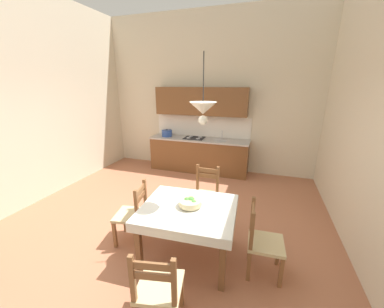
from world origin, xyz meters
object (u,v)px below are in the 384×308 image
object	(u,v)px
dining_chair_window_side	(262,242)
dining_chair_camera_side	(159,289)
dining_chair_tv_side	(133,214)
kitchen_cabinetry	(199,140)
dining_table	(188,216)
pendant_lamp	(203,109)
dining_chair_kitchen_side	(205,195)
fruit_bowl	(190,202)

from	to	relation	value
dining_chair_window_side	dining_chair_camera_side	xyz separation A→B (m)	(-0.90, -1.00, 0.00)
dining_chair_tv_side	kitchen_cabinetry	bearing A→B (deg)	88.48
dining_table	dining_chair_camera_side	distance (m)	0.99
pendant_lamp	dining_chair_camera_side	bearing A→B (deg)	-94.90
kitchen_cabinetry	dining_chair_camera_side	bearing A→B (deg)	-78.54
dining_chair_kitchen_side	pendant_lamp	bearing A→B (deg)	-78.42
dining_table	dining_chair_window_side	size ratio (longest dim) A/B	1.37
dining_chair_tv_side	fruit_bowl	bearing A→B (deg)	-1.24
dining_chair_camera_side	pendant_lamp	xyz separation A→B (m)	(0.10, 1.12, 1.55)
dining_chair_tv_side	dining_chair_camera_side	xyz separation A→B (m)	(0.92, -1.02, 0.00)
dining_table	fruit_bowl	world-z (taller)	fruit_bowl
dining_chair_camera_side	dining_table	bearing A→B (deg)	92.58
dining_chair_tv_side	dining_chair_window_side	size ratio (longest dim) A/B	1.00
dining_chair_kitchen_side	pendant_lamp	distance (m)	1.77
dining_table	dining_chair_camera_side	xyz separation A→B (m)	(0.04, -0.97, -0.18)
dining_chair_camera_side	dining_chair_kitchen_side	xyz separation A→B (m)	(-0.08, 1.95, 0.00)
pendant_lamp	dining_chair_kitchen_side	bearing A→B (deg)	101.58
dining_chair_kitchen_side	fruit_bowl	distance (m)	1.02
dining_chair_camera_side	fruit_bowl	distance (m)	1.07
dining_table	dining_chair_tv_side	world-z (taller)	dining_chair_tv_side
dining_table	dining_chair_window_side	bearing A→B (deg)	1.45
kitchen_cabinetry	dining_chair_kitchen_side	distance (m)	2.36
dining_chair_window_side	fruit_bowl	distance (m)	1.00
fruit_bowl	pendant_lamp	bearing A→B (deg)	42.62
pendant_lamp	fruit_bowl	bearing A→B (deg)	-137.38
kitchen_cabinetry	pendant_lamp	xyz separation A→B (m)	(0.94, -3.03, 1.14)
dining_chair_tv_side	dining_chair_window_side	bearing A→B (deg)	-0.82
kitchen_cabinetry	dining_chair_kitchen_side	world-z (taller)	kitchen_cabinetry
kitchen_cabinetry	dining_chair_kitchen_side	bearing A→B (deg)	-70.76
kitchen_cabinetry	dining_chair_tv_side	size ratio (longest dim) A/B	2.83
kitchen_cabinetry	dining_chair_window_side	bearing A→B (deg)	-61.04
dining_chair_camera_side	pendant_lamp	bearing A→B (deg)	85.10
dining_chair_tv_side	dining_chair_kitchen_side	bearing A→B (deg)	47.56
dining_chair_kitchen_side	dining_chair_tv_side	bearing A→B (deg)	-132.44
dining_chair_camera_side	pendant_lamp	world-z (taller)	pendant_lamp
dining_chair_tv_side	pendant_lamp	xyz separation A→B (m)	(1.02, 0.09, 1.55)
dining_chair_kitchen_side	pendant_lamp	xyz separation A→B (m)	(0.17, -0.83, 1.55)
kitchen_cabinetry	dining_chair_kitchen_side	xyz separation A→B (m)	(0.76, -2.19, -0.41)
dining_chair_camera_side	fruit_bowl	xyz separation A→B (m)	(-0.03, 1.00, 0.37)
kitchen_cabinetry	dining_chair_tv_side	bearing A→B (deg)	-91.52
dining_chair_kitchen_side	dining_chair_camera_side	bearing A→B (deg)	-87.79
dining_table	dining_chair_window_side	distance (m)	0.96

